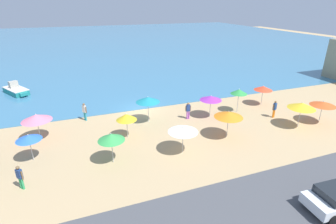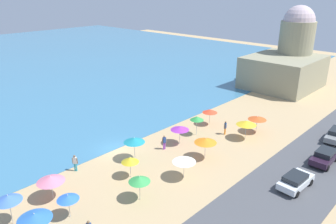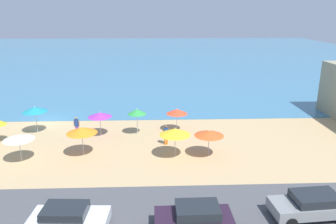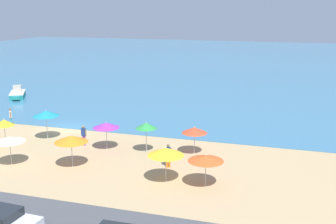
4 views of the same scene
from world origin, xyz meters
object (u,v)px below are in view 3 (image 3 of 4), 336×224
object	(u,v)px
parked_car_0	(69,218)
parked_car_2	(312,205)
bather_3	(166,134)
beach_umbrella_5	(100,115)
beach_umbrella_14	(35,109)
beach_umbrella_8	(209,133)
beach_umbrella_0	(19,138)
beach_umbrella_10	(175,132)
bather_1	(77,125)
beach_umbrella_7	(137,112)
beach_umbrella_11	(177,111)
beach_umbrella_12	(82,130)
parked_car_1	(194,217)

from	to	relation	value
parked_car_0	parked_car_2	world-z (taller)	parked_car_2
bather_3	beach_umbrella_5	bearing A→B (deg)	158.41
beach_umbrella_14	beach_umbrella_5	bearing A→B (deg)	-9.10
beach_umbrella_8	bather_3	distance (m)	4.29
beach_umbrella_8	parked_car_2	bearing A→B (deg)	-61.95
beach_umbrella_5	beach_umbrella_0	bearing A→B (deg)	-135.26
beach_umbrella_10	bather_1	xyz separation A→B (m)	(-8.91, 5.31, -1.17)
beach_umbrella_7	beach_umbrella_5	bearing A→B (deg)	-177.11
parked_car_0	beach_umbrella_11	bearing A→B (deg)	65.89
beach_umbrella_10	parked_car_0	bearing A→B (deg)	-124.27
bather_1	bather_3	distance (m)	8.73
beach_umbrella_11	parked_car_2	size ratio (longest dim) A/B	0.50
beach_umbrella_12	parked_car_0	xyz separation A→B (m)	(1.23, -9.60, -1.36)
bather_3	parked_car_1	distance (m)	11.89
beach_umbrella_5	bather_1	xyz separation A→B (m)	(-2.28, 0.35, -1.07)
beach_umbrella_14	parked_car_1	world-z (taller)	beach_umbrella_14
parked_car_1	beach_umbrella_14	bearing A→B (deg)	131.18
beach_umbrella_5	parked_car_2	xyz separation A→B (m)	(13.78, -13.31, -1.23)
beach_umbrella_10	beach_umbrella_8	bearing A→B (deg)	0.36
parked_car_0	beach_umbrella_5	bearing A→B (deg)	92.05
beach_umbrella_14	parked_car_2	size ratio (longest dim) A/B	0.59
beach_umbrella_7	parked_car_2	xyz separation A→B (m)	(10.38, -13.48, -1.44)
parked_car_2	beach_umbrella_14	bearing A→B (deg)	144.42
beach_umbrella_14	bather_1	xyz separation A→B (m)	(3.94, -0.64, -1.36)
beach_umbrella_5	beach_umbrella_12	distance (m)	4.41
beach_umbrella_5	bather_1	world-z (taller)	beach_umbrella_5
beach_umbrella_10	bather_3	world-z (taller)	beach_umbrella_10
bather_3	parked_car_2	bearing A→B (deg)	-54.59
bather_3	beach_umbrella_0	bearing A→B (deg)	-165.70
beach_umbrella_5	beach_umbrella_12	size ratio (longest dim) A/B	0.95
beach_umbrella_10	parked_car_0	world-z (taller)	beach_umbrella_10
beach_umbrella_0	beach_umbrella_8	distance (m)	14.64
beach_umbrella_8	parked_car_2	world-z (taller)	beach_umbrella_8
beach_umbrella_14	parked_car_0	size ratio (longest dim) A/B	0.64
beach_umbrella_7	parked_car_2	size ratio (longest dim) A/B	0.57
beach_umbrella_10	parked_car_1	world-z (taller)	beach_umbrella_10
parked_car_2	beach_umbrella_7	bearing A→B (deg)	127.60
beach_umbrella_5	parked_car_0	world-z (taller)	beach_umbrella_5
beach_umbrella_11	beach_umbrella_0	bearing A→B (deg)	-153.53
beach_umbrella_10	beach_umbrella_12	distance (m)	7.39
bather_1	parked_car_1	size ratio (longest dim) A/B	0.43
beach_umbrella_0	beach_umbrella_11	size ratio (longest dim) A/B	1.01
beach_umbrella_10	bather_1	size ratio (longest dim) A/B	1.42
parked_car_2	bather_1	bearing A→B (deg)	139.61
beach_umbrella_0	beach_umbrella_11	bearing A→B (deg)	26.47
beach_umbrella_10	beach_umbrella_14	bearing A→B (deg)	155.14
beach_umbrella_10	bather_3	size ratio (longest dim) A/B	1.40
beach_umbrella_10	parked_car_1	bearing A→B (deg)	-87.11
beach_umbrella_0	beach_umbrella_10	xyz separation A→B (m)	(11.95, 0.31, 0.18)
bather_3	parked_car_0	distance (m)	12.82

